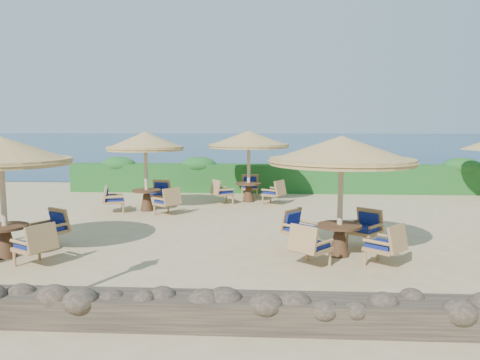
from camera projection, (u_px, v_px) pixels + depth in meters
ground at (287, 230)px, 12.83m from camera, size 120.00×120.00×0.00m
sea at (271, 140)px, 82.21m from camera, size 160.00×160.00×0.00m
hedge at (280, 178)px, 19.89m from camera, size 18.00×0.90×1.20m
stone_wall at (306, 314)px, 6.66m from camera, size 15.00×0.65×0.44m
cafe_set_0 at (2, 173)px, 10.03m from camera, size 2.96×2.96×2.65m
cafe_set_1 at (341, 170)px, 10.14m from camera, size 3.19×3.19×2.65m
cafe_set_3 at (146, 156)px, 15.54m from camera, size 2.74×2.72×2.65m
cafe_set_4 at (249, 150)px, 17.35m from camera, size 3.02×3.02×2.65m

